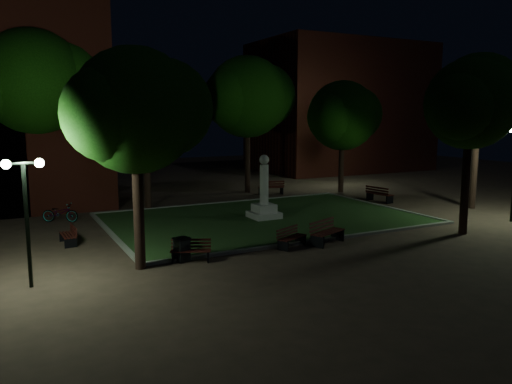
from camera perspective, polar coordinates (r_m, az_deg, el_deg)
ground at (r=23.65m, az=3.22°, el=-4.00°), size 80.00×80.00×0.00m
lawn at (r=25.35m, az=0.92°, el=-3.03°), size 15.00×10.00×0.08m
lawn_kerb at (r=25.35m, az=0.92°, el=-2.99°), size 15.40×10.40×0.12m
monument at (r=25.18m, az=0.93°, el=-0.99°), size 1.40×1.40×3.20m
building_far at (r=49.75m, az=9.57°, el=9.49°), size 16.00×10.00×12.00m
tree_west at (r=17.02m, az=-13.34°, el=9.01°), size 5.13×4.18×7.45m
tree_north_wl at (r=28.09m, az=-12.36°, el=9.45°), size 5.57×4.55×7.94m
tree_north_er at (r=33.98m, az=-0.80°, el=10.81°), size 6.69×5.47×9.19m
tree_ne at (r=34.57m, az=10.02°, el=8.59°), size 5.76×4.70×7.57m
tree_east at (r=30.58m, az=24.28°, el=9.84°), size 5.92×4.83×8.63m
tree_se at (r=23.61m, az=23.49°, el=9.19°), size 4.80×3.92×7.66m
tree_nw at (r=28.93m, az=-23.91°, el=11.37°), size 6.94×5.66×9.75m
tree_far_north at (r=33.72m, az=-13.68°, el=9.07°), size 5.10×4.16×7.65m
lamppost_sw at (r=16.37m, az=-24.88°, el=-0.51°), size 1.18×0.28×3.93m
lamppost_nw at (r=30.41m, az=-27.15°, el=3.73°), size 1.18×0.28×4.38m
lamppost_ne at (r=36.94m, az=9.87°, el=5.57°), size 1.18×0.28×4.71m
bench_near_left at (r=20.00m, az=4.01°, el=-5.26°), size 1.53×1.07×0.80m
bench_near_right at (r=20.70m, az=8.04°, el=-4.62°), size 1.86×1.24×0.97m
bench_west_near at (r=18.22m, az=-7.46°, el=-6.71°), size 1.51×1.06×0.79m
bench_left_side at (r=21.78m, az=-20.57°, el=-4.68°), size 0.56×1.43×0.77m
bench_right_side at (r=31.25m, az=13.88°, el=-0.30°), size 0.86×1.81×0.96m
bench_far_side at (r=33.26m, az=1.75°, el=0.47°), size 1.79×0.97×0.93m
trash_bin at (r=18.26m, az=-8.48°, el=-6.48°), size 0.63×0.63×0.87m
bicycle at (r=26.42m, az=-21.48°, el=-2.22°), size 1.85×1.42×0.94m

